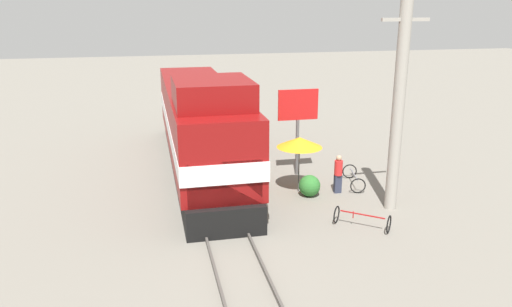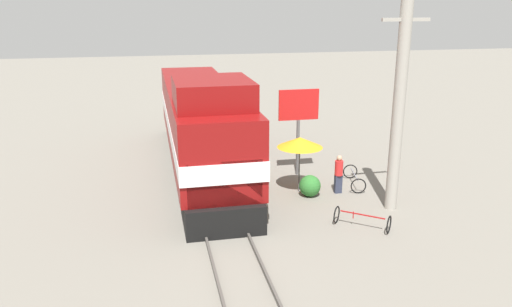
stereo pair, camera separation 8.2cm
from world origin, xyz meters
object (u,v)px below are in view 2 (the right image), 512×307
object	(u,v)px
billboard_sign	(299,112)
vendor_umbrella	(300,142)
locomotive	(202,128)
person_bystander	(339,173)
bicycle_spare	(362,219)
utility_pole	(399,105)
bicycle	(354,178)

from	to	relation	value
billboard_sign	vendor_umbrella	bearing A→B (deg)	-104.89
billboard_sign	locomotive	bearing A→B (deg)	162.79
person_bystander	bicycle_spare	world-z (taller)	person_bystander
locomotive	utility_pole	xyz separation A→B (m)	(6.61, -5.88, 1.94)
bicycle_spare	billboard_sign	bearing A→B (deg)	-135.50
utility_pole	bicycle	size ratio (longest dim) A/B	3.99
locomotive	vendor_umbrella	bearing A→B (deg)	-43.01
utility_pole	bicycle_spare	xyz separation A→B (m)	(-1.82, -1.43, -3.74)
utility_pole	bicycle_spare	distance (m)	4.40
person_bystander	locomotive	bearing A→B (deg)	143.09
person_bystander	billboard_sign	bearing A→B (deg)	110.92
person_bystander	bicycle	xyz separation A→B (m)	(1.00, 0.67, -0.54)
locomotive	bicycle	xyz separation A→B (m)	(6.21, -3.24, -1.79)
bicycle_spare	person_bystander	bearing A→B (deg)	-147.99
locomotive	billboard_sign	size ratio (longest dim) A/B	3.84
utility_pole	bicycle	distance (m)	4.59
person_bystander	bicycle	size ratio (longest dim) A/B	0.81
person_bystander	bicycle_spare	distance (m)	3.47
bicycle	billboard_sign	bearing A→B (deg)	-32.11
locomotive	utility_pole	size ratio (longest dim) A/B	1.90
bicycle	bicycle_spare	bearing A→B (deg)	82.86
bicycle_spare	locomotive	bearing A→B (deg)	-107.78
billboard_sign	bicycle	size ratio (longest dim) A/B	1.97
vendor_umbrella	bicycle_spare	bearing A→B (deg)	-73.72
vendor_umbrella	bicycle_spare	size ratio (longest dim) A/B	1.25
locomotive	bicycle_spare	size ratio (longest dim) A/B	8.06
vendor_umbrella	bicycle	distance (m)	3.14
locomotive	bicycle_spare	distance (m)	8.92
locomotive	utility_pole	distance (m)	9.06
locomotive	bicycle	bearing A→B (deg)	-27.59
bicycle	utility_pole	bearing A→B (deg)	110.76
vendor_umbrella	person_bystander	distance (m)	2.07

